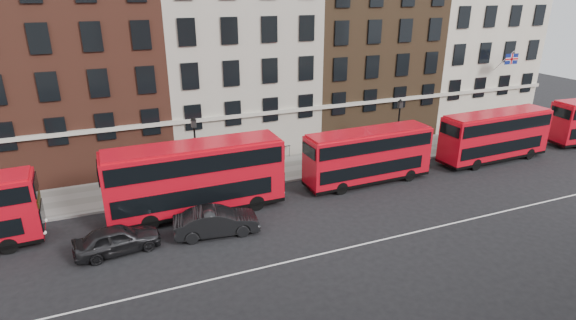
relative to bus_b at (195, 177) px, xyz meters
name	(u,v)px	position (x,y,z in m)	size (l,w,h in m)	color
ground	(321,234)	(6.27, -5.57, -2.54)	(120.00, 120.00, 0.00)	black
pavement	(263,171)	(6.27, 4.93, -2.47)	(80.00, 5.00, 0.15)	gray
kerb	(274,183)	(6.27, 2.43, -2.46)	(80.00, 0.30, 0.16)	gray
road_centre_line	(336,250)	(6.27, -7.57, -2.54)	(70.00, 0.12, 0.01)	white
building_terrace	(229,33)	(5.96, 12.31, 7.70)	(64.00, 11.95, 22.00)	#BCB2A3
bus_b	(195,177)	(0.00, 0.00, 0.00)	(11.32, 2.88, 4.74)	red
bus_c	(368,155)	(12.83, 0.00, -0.32)	(9.91, 2.63, 4.14)	red
bus_d	(495,135)	(25.21, 0.00, -0.25)	(10.25, 2.81, 4.27)	red
car_rear	(117,239)	(-5.07, -3.01, -1.75)	(1.86, 4.62, 1.57)	black
car_front	(216,222)	(0.49, -3.20, -1.71)	(1.75, 5.02, 1.66)	black
lamp_post_left	(196,149)	(0.82, 3.73, 0.54)	(0.44, 0.44, 5.33)	black
lamp_post_right	(398,127)	(17.44, 2.84, 0.54)	(0.44, 0.44, 5.33)	black
traffic_light	(519,117)	(31.20, 3.00, -0.09)	(0.25, 0.45, 3.27)	black
iron_railings	(254,156)	(6.27, 7.13, -1.89)	(6.60, 0.06, 1.00)	black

